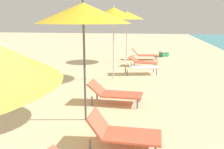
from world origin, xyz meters
name	(u,v)px	position (x,y,z in m)	size (l,w,h in m)	color
umbrella_second	(83,13)	(-0.66, 4.04, 2.46)	(2.08, 2.08, 2.74)	#4C4C51
lounger_second_shoreside	(114,93)	(-0.18, 5.30, 0.32)	(1.52, 0.69, 0.62)	#D8593F
lounger_second_inland	(122,132)	(0.35, 2.94, 0.28)	(1.34, 0.66, 0.62)	#D8593F
umbrella_third	(114,13)	(-0.66, 8.15, 2.54)	(1.83, 1.83, 2.82)	silver
lounger_third_shoreside	(140,66)	(0.30, 9.25, 0.34)	(1.59, 1.00, 0.67)	white
umbrella_farthest	(127,16)	(-0.59, 12.22, 2.52)	(1.83, 1.83, 2.79)	silver
lounger_farthest_shoreside	(144,54)	(0.34, 13.23, 0.31)	(1.59, 0.80, 0.66)	#D8593F
lounger_farthest_inland	(143,61)	(0.36, 11.09, 0.25)	(1.52, 0.93, 0.50)	#D8593F
cooler_box	(164,54)	(1.53, 14.69, 0.17)	(0.64, 0.63, 0.34)	#338C59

